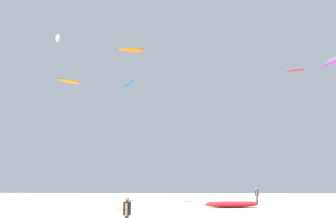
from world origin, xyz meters
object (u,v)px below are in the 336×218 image
(kite_aloft_4, at_px, (335,59))
(kite_aloft_7, at_px, (129,84))
(kite_grounded_mid, at_px, (232,204))
(kite_aloft_3, at_px, (58,38))
(person_foreground, at_px, (127,212))
(kite_aloft_5, at_px, (131,50))
(kite_aloft_1, at_px, (69,81))
(kite_aloft_0, at_px, (295,70))
(person_midground, at_px, (257,195))

(kite_aloft_4, bearing_deg, kite_aloft_7, 155.22)
(kite_grounded_mid, height_order, kite_aloft_3, kite_aloft_3)
(kite_aloft_4, bearing_deg, person_foreground, -135.99)
(kite_grounded_mid, relative_size, kite_aloft_5, 1.18)
(kite_aloft_1, distance_m, kite_aloft_4, 27.71)
(kite_grounded_mid, xyz_separation_m, kite_aloft_1, (-15.89, 0.22, 12.01))
(kite_aloft_3, xyz_separation_m, kite_aloft_5, (10.67, 4.78, -0.13))
(kite_grounded_mid, height_order, kite_aloft_5, kite_aloft_5)
(person_foreground, height_order, kite_grounded_mid, person_foreground)
(kite_grounded_mid, bearing_deg, kite_aloft_0, 53.00)
(kite_aloft_0, xyz_separation_m, kite_aloft_4, (-1.01, -15.03, -3.77))
(kite_aloft_0, xyz_separation_m, kite_aloft_7, (-24.36, -4.25, -3.10))
(person_foreground, relative_size, kite_grounded_mid, 0.31)
(person_foreground, height_order, person_midground, person_midground)
(kite_grounded_mid, distance_m, kite_aloft_4, 18.76)
(kite_aloft_4, xyz_separation_m, kite_aloft_5, (-24.25, 18.76, 8.86))
(kite_aloft_5, bearing_deg, kite_aloft_1, -99.22)
(kite_grounded_mid, relative_size, kite_aloft_3, 1.78)
(kite_aloft_0, bearing_deg, kite_aloft_4, -93.86)
(kite_aloft_1, relative_size, kite_aloft_5, 0.52)
(person_foreground, xyz_separation_m, person_midground, (10.64, 21.30, 0.02))
(person_midground, bearing_deg, person_foreground, 78.88)
(kite_grounded_mid, distance_m, kite_aloft_7, 22.96)
(person_foreground, relative_size, kite_aloft_4, 0.38)
(kite_aloft_5, bearing_deg, person_foreground, -81.76)
(kite_aloft_0, bearing_deg, kite_aloft_1, -149.85)
(kite_grounded_mid, height_order, kite_aloft_0, kite_aloft_0)
(person_foreground, height_order, kite_aloft_1, kite_aloft_1)
(person_foreground, relative_size, kite_aloft_7, 0.55)
(kite_aloft_0, height_order, kite_aloft_4, kite_aloft_0)
(kite_aloft_3, xyz_separation_m, kite_aloft_4, (34.92, -13.98, -8.98))
(kite_aloft_0, bearing_deg, person_foreground, -120.88)
(kite_aloft_0, relative_size, kite_aloft_3, 1.03)
(person_foreground, xyz_separation_m, kite_aloft_1, (-8.66, 16.69, 11.35))
(person_foreground, bearing_deg, kite_aloft_5, 98.39)
(kite_aloft_1, distance_m, kite_aloft_7, 13.43)
(person_foreground, relative_size, kite_aloft_5, 0.36)
(kite_grounded_mid, distance_m, kite_aloft_3, 36.68)
(kite_aloft_3, height_order, kite_aloft_5, kite_aloft_3)
(kite_aloft_1, bearing_deg, kite_aloft_5, 80.78)
(person_midground, height_order, kite_aloft_3, kite_aloft_3)
(kite_aloft_0, height_order, kite_aloft_5, kite_aloft_5)
(kite_aloft_0, relative_size, kite_aloft_1, 1.34)
(kite_aloft_4, bearing_deg, kite_aloft_1, -176.77)
(person_foreground, bearing_deg, person_midground, 63.62)
(person_foreground, distance_m, kite_aloft_5, 43.79)
(kite_grounded_mid, relative_size, kite_aloft_4, 1.23)
(kite_aloft_4, distance_m, kite_aloft_5, 31.91)
(kite_grounded_mid, bearing_deg, person_midground, 54.90)
(kite_aloft_4, height_order, kite_aloft_7, kite_aloft_7)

